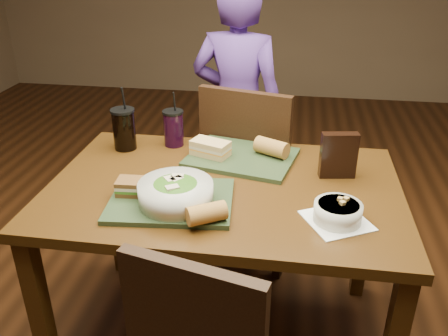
{
  "coord_description": "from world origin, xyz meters",
  "views": [
    {
      "loc": [
        0.24,
        -1.53,
        1.59
      ],
      "look_at": [
        0.0,
        0.0,
        0.82
      ],
      "focal_mm": 38.0,
      "sensor_mm": 36.0,
      "label": 1
    }
  ],
  "objects_px": {
    "dining_table": "(224,206)",
    "tray_far": "(242,157)",
    "baguette_far": "(272,147)",
    "chair_far": "(246,171)",
    "chip_bag": "(338,155)",
    "salad_bowl": "(176,192)",
    "soup_bowl": "(338,212)",
    "cup_berry": "(174,128)",
    "sandwich_far": "(210,148)",
    "baguette_near": "(207,213)",
    "tray_near": "(171,201)",
    "sandwich_near": "(133,187)",
    "cup_cola": "(124,129)",
    "diner": "(237,110)"
  },
  "relations": [
    {
      "from": "baguette_near",
      "to": "cup_cola",
      "type": "relative_size",
      "value": 0.45
    },
    {
      "from": "diner",
      "to": "sandwich_near",
      "type": "bearing_deg",
      "value": 86.31
    },
    {
      "from": "soup_bowl",
      "to": "baguette_near",
      "type": "distance_m",
      "value": 0.42
    },
    {
      "from": "baguette_far",
      "to": "cup_cola",
      "type": "xyz_separation_m",
      "value": [
        -0.63,
        0.01,
        0.04
      ]
    },
    {
      "from": "dining_table",
      "to": "chair_far",
      "type": "bearing_deg",
      "value": 87.21
    },
    {
      "from": "dining_table",
      "to": "tray_far",
      "type": "xyz_separation_m",
      "value": [
        0.04,
        0.23,
        0.1
      ]
    },
    {
      "from": "salad_bowl",
      "to": "soup_bowl",
      "type": "distance_m",
      "value": 0.54
    },
    {
      "from": "chair_far",
      "to": "tray_near",
      "type": "distance_m",
      "value": 0.74
    },
    {
      "from": "soup_bowl",
      "to": "sandwich_near",
      "type": "height_order",
      "value": "soup_bowl"
    },
    {
      "from": "cup_cola",
      "to": "tray_near",
      "type": "bearing_deg",
      "value": -53.41
    },
    {
      "from": "soup_bowl",
      "to": "baguette_near",
      "type": "xyz_separation_m",
      "value": [
        -0.41,
        -0.1,
        0.01
      ]
    },
    {
      "from": "sandwich_near",
      "to": "chair_far",
      "type": "bearing_deg",
      "value": 64.1
    },
    {
      "from": "sandwich_near",
      "to": "chip_bag",
      "type": "distance_m",
      "value": 0.77
    },
    {
      "from": "tray_far",
      "to": "sandwich_near",
      "type": "relative_size",
      "value": 3.56
    },
    {
      "from": "tray_near",
      "to": "sandwich_far",
      "type": "bearing_deg",
      "value": 79.4
    },
    {
      "from": "sandwich_near",
      "to": "baguette_near",
      "type": "bearing_deg",
      "value": -26.05
    },
    {
      "from": "tray_near",
      "to": "sandwich_far",
      "type": "xyz_separation_m",
      "value": [
        0.07,
        0.37,
        0.04
      ]
    },
    {
      "from": "chair_far",
      "to": "chip_bag",
      "type": "xyz_separation_m",
      "value": [
        0.39,
        -0.39,
        0.29
      ]
    },
    {
      "from": "baguette_near",
      "to": "sandwich_far",
      "type": "bearing_deg",
      "value": 98.99
    },
    {
      "from": "baguette_far",
      "to": "chip_bag",
      "type": "relative_size",
      "value": 0.77
    },
    {
      "from": "dining_table",
      "to": "sandwich_near",
      "type": "height_order",
      "value": "sandwich_near"
    },
    {
      "from": "sandwich_near",
      "to": "cup_cola",
      "type": "relative_size",
      "value": 0.43
    },
    {
      "from": "sandwich_far",
      "to": "baguette_far",
      "type": "height_order",
      "value": "baguette_far"
    },
    {
      "from": "dining_table",
      "to": "tray_far",
      "type": "bearing_deg",
      "value": 80.64
    },
    {
      "from": "diner",
      "to": "cup_berry",
      "type": "bearing_deg",
      "value": 79.9
    },
    {
      "from": "tray_near",
      "to": "soup_bowl",
      "type": "xyz_separation_m",
      "value": [
        0.56,
        -0.03,
        0.03
      ]
    },
    {
      "from": "sandwich_far",
      "to": "cup_cola",
      "type": "relative_size",
      "value": 0.63
    },
    {
      "from": "dining_table",
      "to": "cup_cola",
      "type": "distance_m",
      "value": 0.57
    },
    {
      "from": "tray_far",
      "to": "tray_near",
      "type": "bearing_deg",
      "value": -117.13
    },
    {
      "from": "diner",
      "to": "dining_table",
      "type": "bearing_deg",
      "value": 102.34
    },
    {
      "from": "chip_bag",
      "to": "dining_table",
      "type": "bearing_deg",
      "value": -171.52
    },
    {
      "from": "diner",
      "to": "baguette_near",
      "type": "bearing_deg",
      "value": 100.82
    },
    {
      "from": "soup_bowl",
      "to": "baguette_far",
      "type": "distance_m",
      "value": 0.5
    },
    {
      "from": "dining_table",
      "to": "chair_far",
      "type": "distance_m",
      "value": 0.54
    },
    {
      "from": "dining_table",
      "to": "sandwich_near",
      "type": "distance_m",
      "value": 0.36
    },
    {
      "from": "cup_cola",
      "to": "cup_berry",
      "type": "height_order",
      "value": "cup_cola"
    },
    {
      "from": "cup_cola",
      "to": "chip_bag",
      "type": "distance_m",
      "value": 0.9
    },
    {
      "from": "cup_berry",
      "to": "chip_bag",
      "type": "distance_m",
      "value": 0.72
    },
    {
      "from": "soup_bowl",
      "to": "chair_far",
      "type": "bearing_deg",
      "value": 117.72
    },
    {
      "from": "dining_table",
      "to": "baguette_far",
      "type": "distance_m",
      "value": 0.33
    },
    {
      "from": "diner",
      "to": "baguette_near",
      "type": "xyz_separation_m",
      "value": [
        0.06,
        -1.24,
        0.09
      ]
    },
    {
      "from": "chair_far",
      "to": "chip_bag",
      "type": "relative_size",
      "value": 5.54
    },
    {
      "from": "soup_bowl",
      "to": "cup_berry",
      "type": "relative_size",
      "value": 1.04
    },
    {
      "from": "dining_table",
      "to": "tray_near",
      "type": "relative_size",
      "value": 3.1
    },
    {
      "from": "chair_far",
      "to": "sandwich_near",
      "type": "distance_m",
      "value": 0.78
    },
    {
      "from": "sandwich_far",
      "to": "baguette_near",
      "type": "xyz_separation_m",
      "value": [
        0.08,
        -0.5,
        0.0
      ]
    },
    {
      "from": "cup_berry",
      "to": "tray_near",
      "type": "bearing_deg",
      "value": -76.9
    },
    {
      "from": "tray_near",
      "to": "sandwich_near",
      "type": "bearing_deg",
      "value": 174.34
    },
    {
      "from": "cup_berry",
      "to": "salad_bowl",
      "type": "bearing_deg",
      "value": -74.98
    },
    {
      "from": "dining_table",
      "to": "chair_far",
      "type": "relative_size",
      "value": 1.32
    }
  ]
}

